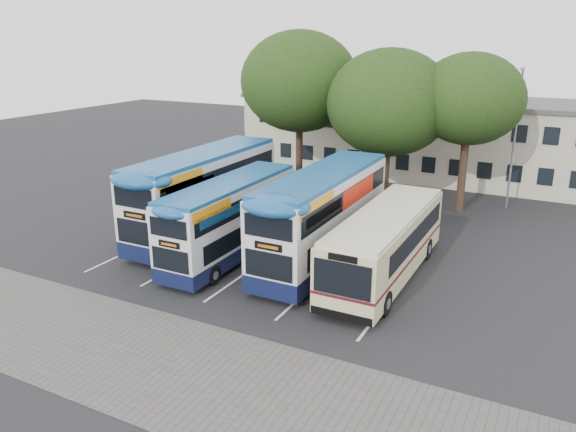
# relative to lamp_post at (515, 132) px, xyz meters

# --- Properties ---
(ground) EXTENTS (120.00, 120.00, 0.00)m
(ground) POSITION_rel_lamp_post_xyz_m (-6.00, -19.97, -5.08)
(ground) COLOR black
(ground) RESTS_ON ground
(paving_strip) EXTENTS (40.00, 6.00, 0.01)m
(paving_strip) POSITION_rel_lamp_post_xyz_m (-8.00, -24.97, -5.08)
(paving_strip) COLOR #595654
(paving_strip) RESTS_ON ground
(bay_lines) EXTENTS (14.12, 11.00, 0.01)m
(bay_lines) POSITION_rel_lamp_post_xyz_m (-9.75, -14.97, -5.08)
(bay_lines) COLOR silver
(bay_lines) RESTS_ON ground
(depot_building) EXTENTS (32.40, 8.40, 6.20)m
(depot_building) POSITION_rel_lamp_post_xyz_m (-6.00, 7.02, -1.93)
(depot_building) COLOR #C0B09A
(depot_building) RESTS_ON ground
(lamp_post) EXTENTS (0.25, 1.05, 9.06)m
(lamp_post) POSITION_rel_lamp_post_xyz_m (0.00, 0.00, 0.00)
(lamp_post) COLOR gray
(lamp_post) RESTS_ON ground
(tree_left) EXTENTS (8.25, 8.25, 11.33)m
(tree_left) POSITION_rel_lamp_post_xyz_m (-14.23, -2.12, 2.73)
(tree_left) COLOR black
(tree_left) RESTS_ON ground
(tree_mid) EXTENTS (8.06, 8.06, 10.22)m
(tree_mid) POSITION_rel_lamp_post_xyz_m (-7.48, -2.84, 1.70)
(tree_mid) COLOR black
(tree_mid) RESTS_ON ground
(tree_right) EXTENTS (6.65, 6.65, 10.01)m
(tree_right) POSITION_rel_lamp_post_xyz_m (-2.67, -1.93, 2.08)
(tree_right) COLOR black
(tree_right) RESTS_ON ground
(bus_dd_left) EXTENTS (2.77, 11.43, 4.77)m
(bus_dd_left) POSITION_rel_lamp_post_xyz_m (-14.67, -13.20, -2.46)
(bus_dd_left) COLOR #0F1538
(bus_dd_left) RESTS_ON ground
(bus_dd_mid) EXTENTS (2.35, 9.70, 4.04)m
(bus_dd_mid) POSITION_rel_lamp_post_xyz_m (-11.47, -15.53, -2.86)
(bus_dd_mid) COLOR #0F1538
(bus_dd_mid) RESTS_ON ground
(bus_dd_right) EXTENTS (2.70, 11.12, 4.64)m
(bus_dd_right) POSITION_rel_lamp_post_xyz_m (-7.11, -13.86, -2.53)
(bus_dd_right) COLOR #0F1538
(bus_dd_right) RESTS_ON ground
(bus_single) EXTENTS (2.74, 10.78, 3.22)m
(bus_single) POSITION_rel_lamp_post_xyz_m (-3.73, -14.27, -3.26)
(bus_single) COLOR #CFC48A
(bus_single) RESTS_ON ground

